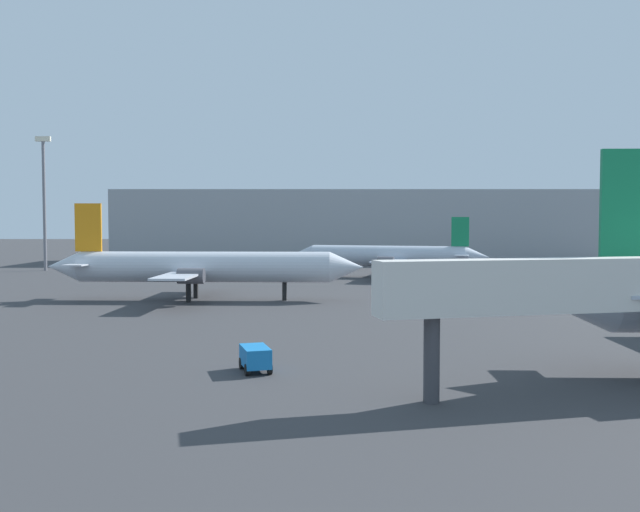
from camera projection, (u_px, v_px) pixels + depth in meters
airplane_distant at (199, 267)px, 67.82m from camera, size 31.65×20.05×9.63m
airplane_far_right at (386, 256)px, 95.55m from camera, size 27.54×18.60×8.46m
jet_bridge at (589, 287)px, 31.05m from camera, size 18.66×6.41×6.34m
baggage_cart at (252, 357)px, 35.49m from camera, size 1.95×2.67×1.30m
light_mast_left at (41, 196)px, 108.86m from camera, size 2.40×0.50×21.38m
terminal_building at (360, 226)px, 136.02m from camera, size 94.87×20.54×13.81m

